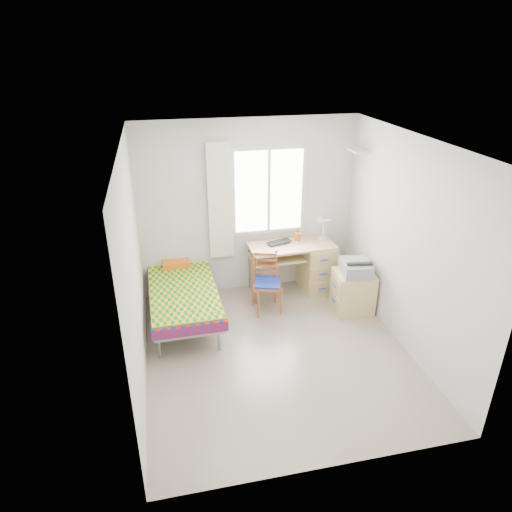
{
  "coord_description": "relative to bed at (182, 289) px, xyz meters",
  "views": [
    {
      "loc": [
        -1.26,
        -4.48,
        3.52
      ],
      "look_at": [
        -0.15,
        0.55,
        1.09
      ],
      "focal_mm": 32.0,
      "sensor_mm": 36.0,
      "label": 1
    }
  ],
  "objects": [
    {
      "name": "laptop",
      "position": [
        1.5,
        0.34,
        0.4
      ],
      "size": [
        0.43,
        0.34,
        0.03
      ],
      "primitive_type": "imported",
      "rotation": [
        0.0,
        0.0,
        0.3
      ],
      "color": "black",
      "rests_on": "desk"
    },
    {
      "name": "ceiling",
      "position": [
        1.07,
        -1.14,
        2.19
      ],
      "size": [
        3.5,
        3.5,
        0.0
      ],
      "primitive_type": "plane",
      "rotation": [
        3.14,
        0.0,
        0.0
      ],
      "color": "white",
      "rests_on": "wall_back"
    },
    {
      "name": "cabinet",
      "position": [
        2.37,
        -0.39,
        -0.12
      ],
      "size": [
        0.58,
        0.52,
        0.59
      ],
      "rotation": [
        0.0,
        0.0,
        -0.08
      ],
      "color": "#DEC472",
      "rests_on": "floor"
    },
    {
      "name": "floating_shelf",
      "position": [
        2.56,
        0.26,
        1.74
      ],
      "size": [
        0.2,
        0.32,
        0.03
      ],
      "primitive_type": "cube",
      "color": "white",
      "rests_on": "wall_right"
    },
    {
      "name": "task_lamp",
      "position": [
        2.1,
        0.27,
        0.66
      ],
      "size": [
        0.24,
        0.33,
        0.45
      ],
      "rotation": [
        0.0,
        0.0,
        0.3
      ],
      "color": "white",
      "rests_on": "desk"
    },
    {
      "name": "wall_back",
      "position": [
        1.07,
        0.61,
        0.89
      ],
      "size": [
        3.2,
        0.0,
        3.2
      ],
      "primitive_type": "plane",
      "rotation": [
        1.57,
        0.0,
        0.0
      ],
      "color": "silver",
      "rests_on": "ground"
    },
    {
      "name": "floor",
      "position": [
        1.07,
        -1.14,
        -0.41
      ],
      "size": [
        3.5,
        3.5,
        0.0
      ],
      "primitive_type": "plane",
      "color": "#BCAD93",
      "rests_on": "ground"
    },
    {
      "name": "wall_left",
      "position": [
        -0.53,
        -1.14,
        0.89
      ],
      "size": [
        0.0,
        3.5,
        3.5
      ],
      "primitive_type": "plane",
      "rotation": [
        1.57,
        0.0,
        1.57
      ],
      "color": "silver",
      "rests_on": "ground"
    },
    {
      "name": "window",
      "position": [
        1.37,
        0.59,
        1.14
      ],
      "size": [
        1.1,
        0.04,
        1.3
      ],
      "color": "white",
      "rests_on": "wall_back"
    },
    {
      "name": "desk",
      "position": [
        2.0,
        0.3,
        0.02
      ],
      "size": [
        1.29,
        0.64,
        0.79
      ],
      "rotation": [
        0.0,
        0.0,
        0.05
      ],
      "color": "tan",
      "rests_on": "floor"
    },
    {
      "name": "printer",
      "position": [
        2.38,
        -0.41,
        0.27
      ],
      "size": [
        0.45,
        0.5,
        0.19
      ],
      "rotation": [
        0.0,
        0.0,
        -0.15
      ],
      "color": "#919498",
      "rests_on": "cabinet"
    },
    {
      "name": "bed",
      "position": [
        0.0,
        0.0,
        0.0
      ],
      "size": [
        0.95,
        1.98,
        0.85
      ],
      "rotation": [
        0.0,
        0.0,
        0.02
      ],
      "color": "gray",
      "rests_on": "floor"
    },
    {
      "name": "book",
      "position": [
        1.48,
        0.31,
        0.18
      ],
      "size": [
        0.25,
        0.29,
        0.02
      ],
      "primitive_type": "imported",
      "rotation": [
        0.0,
        0.0,
        0.31
      ],
      "color": "gray",
      "rests_on": "desk"
    },
    {
      "name": "pen_cup",
      "position": [
        1.8,
        0.46,
        0.44
      ],
      "size": [
        0.11,
        0.11,
        0.11
      ],
      "primitive_type": "cylinder",
      "rotation": [
        0.0,
        0.0,
        -0.16
      ],
      "color": "orange",
      "rests_on": "desk"
    },
    {
      "name": "curtain",
      "position": [
        0.65,
        0.54,
        1.04
      ],
      "size": [
        0.35,
        0.05,
        1.7
      ],
      "primitive_type": "cube",
      "color": "white",
      "rests_on": "wall_back"
    },
    {
      "name": "chair",
      "position": [
        1.18,
        -0.1,
        0.07
      ],
      "size": [
        0.46,
        0.46,
        0.86
      ],
      "rotation": [
        0.0,
        0.0,
        -0.29
      ],
      "color": "#A4441F",
      "rests_on": "floor"
    },
    {
      "name": "wall_right",
      "position": [
        2.67,
        -1.14,
        0.89
      ],
      "size": [
        0.0,
        3.5,
        3.5
      ],
      "primitive_type": "plane",
      "rotation": [
        1.57,
        0.0,
        -1.57
      ],
      "color": "silver",
      "rests_on": "ground"
    }
  ]
}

